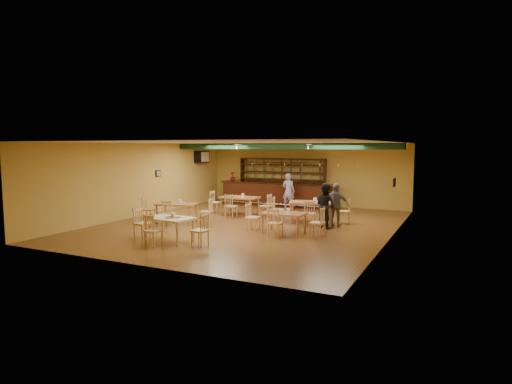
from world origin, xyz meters
The scene contains 23 objects.
floor centered at (0.00, 0.00, 0.00)m, with size 12.00×12.00×0.00m, color brown.
ceiling_beam centered at (0.00, 2.80, 2.87)m, with size 10.00×0.30×0.25m, color black.
track_rail_left centered at (-1.80, 3.40, 2.94)m, with size 0.05×2.50×0.05m, color silver.
track_rail_right centered at (1.40, 3.40, 2.94)m, with size 0.05×2.50×0.05m, color silver.
ac_unit centered at (-4.80, 4.20, 2.35)m, with size 0.34×0.70×0.48m, color silver.
picture_left centered at (-4.97, 1.00, 1.70)m, with size 0.04×0.34×0.28m, color black.
picture_right centered at (4.97, 0.50, 1.70)m, with size 0.04×0.34×0.28m, color black.
bar_counter centered at (-1.16, 5.15, 0.56)m, with size 5.78×0.85×1.13m, color black.
back_bar_hutch centered at (-1.16, 5.78, 1.14)m, with size 4.47×0.40×2.28m, color black.
poinsettia centered at (-3.60, 5.15, 1.35)m, with size 0.25×0.25×0.45m, color maroon.
dining_table_a centered at (-1.42, 1.86, 0.38)m, with size 1.53×0.92×0.77m, color #A3643A.
dining_table_b centered at (1.85, 1.41, 0.40)m, with size 1.59×0.95×0.79m, color #A3643A.
dining_table_c centered at (-2.71, -0.77, 0.36)m, with size 1.46×0.87×0.73m, color #A3643A.
dining_table_d centered at (1.72, -0.95, 0.35)m, with size 1.40×0.84×0.70m, color #A3643A.
near_table centered at (-0.91, -3.59, 0.37)m, with size 1.39×0.89×0.74m, color beige.
pizza_tray centered at (-0.81, -3.59, 0.75)m, with size 0.40×0.40×0.01m, color silver.
parmesan_shaker centered at (-1.35, -3.74, 0.80)m, with size 0.07×0.07×0.11m, color #EAE5C6.
napkin_stack centered at (-0.56, -3.39, 0.76)m, with size 0.20×0.15×0.03m, color white.
pizza_server centered at (-0.66, -3.54, 0.76)m, with size 0.32×0.09×0.00m, color silver.
side_plate centered at (-0.36, -3.79, 0.75)m, with size 0.22×0.22×0.01m, color white.
patron_bar centered at (-0.21, 4.33, 0.82)m, with size 0.60×0.39×1.65m, color #7F49A0.
patron_right_a centered at (2.65, 0.61, 0.79)m, with size 0.77×0.60×1.58m, color black.
patron_right_b centered at (2.92, 1.05, 0.78)m, with size 0.91×0.38×1.56m, color slate.
Camera 1 is at (6.99, -13.88, 2.86)m, focal length 30.15 mm.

